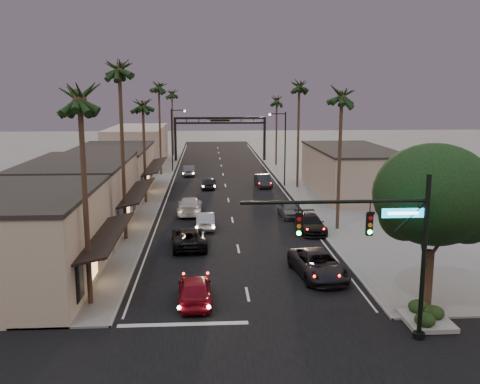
{
  "coord_description": "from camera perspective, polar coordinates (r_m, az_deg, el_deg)",
  "views": [
    {
      "loc": [
        -2.22,
        -18.79,
        11.39
      ],
      "look_at": [
        0.71,
        28.35,
        2.5
      ],
      "focal_mm": 40.0,
      "sensor_mm": 36.0,
      "label": 1
    }
  ],
  "objects": [
    {
      "name": "sidewalk_right",
      "position": [
        72.64,
        5.77,
        1.63
      ],
      "size": [
        5.0,
        92.0,
        0.12
      ],
      "primitive_type": "cube",
      "color": "slate",
      "rests_on": "ground"
    },
    {
      "name": "oncoming_silver",
      "position": [
        45.22,
        -3.74,
        -3.03
      ],
      "size": [
        1.62,
        4.33,
        1.41
      ],
      "primitive_type": "imported",
      "rotation": [
        0.0,
        0.0,
        3.17
      ],
      "color": "#98979C",
      "rests_on": "ground"
    },
    {
      "name": "palm_ld",
      "position": [
        74.07,
        -8.67,
        11.33
      ],
      "size": [
        3.2,
        3.2,
        14.2
      ],
      "color": "#38281C",
      "rests_on": "ground"
    },
    {
      "name": "storefront_far",
      "position": [
        62.37,
        -13.48,
        2.17
      ],
      "size": [
        8.0,
        16.0,
        5.0
      ],
      "primitive_type": "cube",
      "color": "tan",
      "rests_on": "ground"
    },
    {
      "name": "oncoming_red",
      "position": [
        29.72,
        -4.84,
        -10.31
      ],
      "size": [
        1.97,
        4.6,
        1.55
      ],
      "primitive_type": "imported",
      "rotation": [
        0.0,
        0.0,
        3.17
      ],
      "color": "maroon",
      "rests_on": "ground"
    },
    {
      "name": "storefront_mid",
      "position": [
        46.87,
        -16.79,
        -0.42
      ],
      "size": [
        8.0,
        14.0,
        5.5
      ],
      "primitive_type": "cube",
      "color": "#A49683",
      "rests_on": "ground"
    },
    {
      "name": "curbside_near",
      "position": [
        33.88,
        8.35,
        -7.67
      ],
      "size": [
        3.35,
        6.03,
        1.6
      ],
      "primitive_type": "imported",
      "rotation": [
        0.0,
        0.0,
        0.13
      ],
      "color": "black",
      "rests_on": "ground"
    },
    {
      "name": "streetlight_right",
      "position": [
        64.72,
        4.59,
        5.25
      ],
      "size": [
        2.13,
        0.3,
        9.0
      ],
      "color": "black",
      "rests_on": "ground"
    },
    {
      "name": "palm_lc",
      "position": [
        55.16,
        -10.35,
        9.53
      ],
      "size": [
        3.2,
        3.2,
        12.2
      ],
      "color": "#38281C",
      "rests_on": "ground"
    },
    {
      "name": "traffic_signal",
      "position": [
        24.93,
        15.1,
        -4.37
      ],
      "size": [
        8.51,
        0.22,
        7.8
      ],
      "color": "black",
      "rests_on": "ground"
    },
    {
      "name": "palm_rb",
      "position": [
        63.72,
        6.35,
        11.52
      ],
      "size": [
        3.2,
        3.2,
        14.2
      ],
      "color": "#38281C",
      "rests_on": "ground"
    },
    {
      "name": "oncoming_pickup",
      "position": [
        39.92,
        -5.48,
        -4.86
      ],
      "size": [
        2.86,
        5.52,
        1.49
      ],
      "primitive_type": "imported",
      "rotation": [
        0.0,
        0.0,
        3.22
      ],
      "color": "black",
      "rests_on": "ground"
    },
    {
      "name": "ground",
      "position": [
        59.92,
        -1.37,
        -0.3
      ],
      "size": [
        200.0,
        200.0,
        0.0
      ],
      "primitive_type": "plane",
      "color": "slate",
      "rests_on": "ground"
    },
    {
      "name": "palm_ra",
      "position": [
        44.13,
        10.82,
        10.54
      ],
      "size": [
        3.2,
        3.2,
        13.2
      ],
      "color": "#38281C",
      "rests_on": "ground"
    },
    {
      "name": "palm_lb",
      "position": [
        41.33,
        -12.78,
        13.17
      ],
      "size": [
        3.2,
        3.2,
        15.2
      ],
      "color": "#38281C",
      "rests_on": "ground"
    },
    {
      "name": "oncoming_dgrey",
      "position": [
        63.79,
        -3.35,
        0.99
      ],
      "size": [
        1.85,
        4.16,
        1.39
      ],
      "primitive_type": "imported",
      "rotation": [
        0.0,
        0.0,
        3.09
      ],
      "color": "black",
      "rests_on": "ground"
    },
    {
      "name": "storefront_near",
      "position": [
        33.74,
        -22.15,
        -4.98
      ],
      "size": [
        8.0,
        12.0,
        5.5
      ],
      "primitive_type": "cube",
      "color": "tan",
      "rests_on": "ground"
    },
    {
      "name": "planter",
      "position": [
        28.92,
        19.26,
        -13.16
      ],
      "size": [
        2.2,
        2.6,
        0.24
      ],
      "primitive_type": "cube",
      "color": "gray",
      "rests_on": "ground"
    },
    {
      "name": "building_right",
      "position": [
        61.63,
        11.75,
        2.14
      ],
      "size": [
        8.0,
        18.0,
        5.0
      ],
      "primitive_type": "cube",
      "color": "#A49683",
      "rests_on": "ground"
    },
    {
      "name": "oncoming_grey_far",
      "position": [
        73.72,
        -5.5,
        2.28
      ],
      "size": [
        1.88,
        4.45,
        1.43
      ],
      "primitive_type": "imported",
      "rotation": [
        0.0,
        0.0,
        3.23
      ],
      "color": "#45464A",
      "rests_on": "ground"
    },
    {
      "name": "palm_rc",
      "position": [
        83.49,
        3.95,
        10.0
      ],
      "size": [
        3.2,
        3.2,
        12.2
      ],
      "color": "#38281C",
      "rests_on": "ground"
    },
    {
      "name": "palm_far",
      "position": [
        96.98,
        -7.28,
        10.61
      ],
      "size": [
        3.2,
        3.2,
        13.2
      ],
      "color": "#38281C",
      "rests_on": "ground"
    },
    {
      "name": "arch",
      "position": [
        89.0,
        -2.14,
        6.88
      ],
      "size": [
        15.2,
        0.4,
        7.27
      ],
      "color": "black",
      "rests_on": "ground"
    },
    {
      "name": "curbside_grey",
      "position": [
        49.43,
        5.22,
        -1.87
      ],
      "size": [
        1.96,
        4.23,
        1.4
      ],
      "primitive_type": "imported",
      "rotation": [
        0.0,
        0.0,
        0.07
      ],
      "color": "#55565B",
      "rests_on": "ground"
    },
    {
      "name": "curbside_far",
      "position": [
        64.78,
        2.47,
        1.19
      ],
      "size": [
        1.94,
        4.61,
        1.48
      ],
      "primitive_type": "imported",
      "rotation": [
        0.0,
        0.0,
        0.08
      ],
      "color": "black",
      "rests_on": "ground"
    },
    {
      "name": "corner_tree",
      "position": [
        29.23,
        20.1,
        -0.67
      ],
      "size": [
        6.2,
        6.2,
        8.8
      ],
      "color": "#38281C",
      "rests_on": "ground"
    },
    {
      "name": "road",
      "position": [
        64.83,
        -1.54,
        0.54
      ],
      "size": [
        14.0,
        120.0,
        0.02
      ],
      "primitive_type": "cube",
      "color": "black",
      "rests_on": "ground"
    },
    {
      "name": "sidewalk_left",
      "position": [
        72.05,
        -9.32,
        1.47
      ],
      "size": [
        5.0,
        92.0,
        0.12
      ],
      "primitive_type": "cube",
      "color": "slate",
      "rests_on": "ground"
    },
    {
      "name": "palm_la",
      "position": [
        28.51,
        -16.77,
        10.33
      ],
      "size": [
        3.2,
        3.2,
        13.2
      ],
      "color": "#38281C",
      "rests_on": "ground"
    },
    {
      "name": "storefront_dist",
      "position": [
        84.89,
        -10.88,
        4.8
      ],
      "size": [
        8.0,
        20.0,
        6.0
      ],
      "primitive_type": "cube",
      "color": "#A49683",
      "rests_on": "ground"
    },
    {
      "name": "oncoming_white",
      "position": [
        50.59,
        -5.38,
        -1.47
      ],
      "size": [
        2.25,
        5.52,
        1.6
      ],
      "primitive_type": "imported",
      "rotation": [
        0.0,
        0.0,
        3.14
      ],
      "color": "#BCBCBC",
      "rests_on": "ground"
    },
    {
      "name": "curbside_black",
      "position": [
        44.32,
        7.51,
        -3.37
      ],
      "size": [
        2.19,
        5.01,
        1.44
      ],
      "primitive_type": "imported",
      "rotation": [
        0.0,
        0.0,
        0.04
      ],
      "color": "black",
      "rests_on": "ground"
    },
    {
      "name": "streetlight_left",
      "position": [
        77.17,
        -7.08,
        6.07
      ],
      "size": [
        2.13,
        0.3,
        9.0
      ],
      "color": "black",
      "rests_on": "ground"
    }
  ]
}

